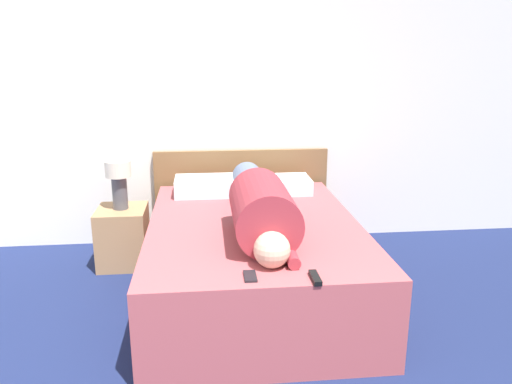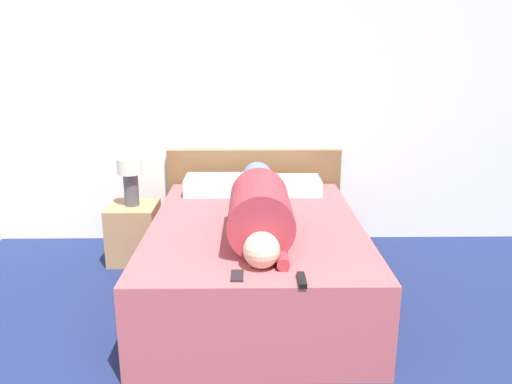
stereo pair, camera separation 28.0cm
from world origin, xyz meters
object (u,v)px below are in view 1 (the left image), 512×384
bed (254,259)px  nightstand (123,236)px  tv_remote (315,278)px  pillow_near_headboard (210,186)px  pillow_second (278,185)px  person_lying (259,205)px  table_lamp (119,179)px  cell_phone (250,276)px

bed → nightstand: bearing=146.9°
tv_remote → pillow_near_headboard: bearing=107.0°
nightstand → pillow_second: (1.26, 0.08, 0.37)m
bed → pillow_second: bearing=69.6°
person_lying → table_lamp: bearing=142.0°
pillow_near_headboard → cell_phone: bearing=-83.5°
table_lamp → tv_remote: size_ratio=2.58×
table_lamp → bed: bearing=-33.1°
nightstand → cell_phone: bearing=-59.7°
pillow_near_headboard → cell_phone: pillow_near_headboard is taller
pillow_near_headboard → nightstand: bearing=-173.4°
tv_remote → person_lying: bearing=104.0°
pillow_near_headboard → pillow_second: 0.56m
person_lying → pillow_second: size_ratio=3.15×
person_lying → tv_remote: bearing=-76.0°
table_lamp → cell_phone: 1.76m
tv_remote → pillow_second: bearing=88.2°
nightstand → cell_phone: 1.79m
bed → pillow_second: size_ratio=3.79×
bed → pillow_near_headboard: size_ratio=3.60×
bed → tv_remote: (0.22, -0.94, 0.29)m
nightstand → pillow_near_headboard: 0.80m
pillow_second → cell_phone: 1.64m
tv_remote → cell_phone: tv_remote is taller
pillow_near_headboard → tv_remote: size_ratio=3.71×
person_lying → pillow_second: 0.91m
table_lamp → tv_remote: bearing=-52.6°
pillow_near_headboard → cell_phone: 1.61m
person_lying → tv_remote: size_ratio=11.08×
nightstand → tv_remote: 2.02m
bed → table_lamp: size_ratio=5.18×
tv_remote → bed: bearing=103.2°
nightstand → table_lamp: table_lamp is taller
person_lying → cell_phone: person_lying is taller
cell_phone → pillow_second: bearing=76.8°
tv_remote → cell_phone: 0.33m
pillow_second → cell_phone: pillow_second is taller
nightstand → table_lamp: (0.00, 0.00, 0.48)m
nightstand → cell_phone: size_ratio=3.59×
table_lamp → nightstand: bearing=0.0°
pillow_near_headboard → tv_remote: (0.51, -1.66, -0.05)m
nightstand → tv_remote: size_ratio=3.11×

